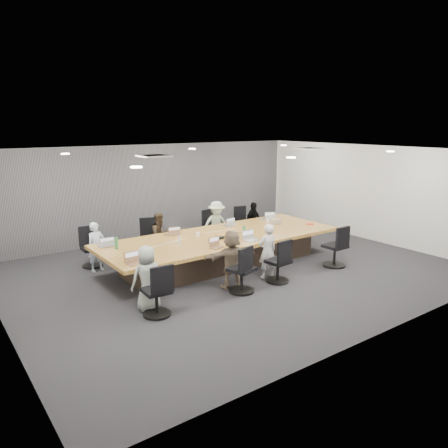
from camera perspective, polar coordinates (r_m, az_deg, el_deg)
floor at (r=10.45m, az=1.29°, el=-6.02°), size 10.00×8.00×0.00m
ceiling at (r=9.90m, az=1.37°, el=9.49°), size 10.00×8.00×0.00m
wall_back at (r=13.44m, az=-9.02°, el=4.26°), size 10.00×0.00×2.80m
wall_front at (r=7.39m, az=20.38°, el=-3.60°), size 10.00×0.00×2.80m
wall_right at (r=13.65m, az=18.38°, el=3.89°), size 0.00×8.00×2.80m
curtain at (r=13.37m, az=-8.86°, el=4.22°), size 9.80×0.04×2.80m
conference_table at (r=10.72m, az=-0.31°, el=-3.28°), size 6.00×2.20×0.74m
chair_0 at (r=11.04m, az=-16.88°, el=-3.47°), size 0.54×0.54×0.77m
chair_1 at (r=11.65m, az=-9.08°, el=-2.18°), size 0.66×0.66×0.77m
chair_2 at (r=12.50m, az=-1.89°, el=-0.97°), size 0.65×0.65×0.78m
chair_3 at (r=13.26m, az=2.83°, el=-0.28°), size 0.59×0.59×0.72m
chair_4 at (r=8.04m, az=-8.81°, el=-9.13°), size 0.57×0.57×0.80m
chair_5 at (r=9.01m, az=2.32°, el=-6.41°), size 0.69×0.69×0.82m
chair_6 at (r=9.64m, az=7.05°, el=-5.33°), size 0.58×0.58×0.78m
chair_7 at (r=10.93m, az=14.27°, el=-3.25°), size 0.59×0.59×0.85m
person_0 at (r=10.66m, az=-16.33°, el=-2.88°), size 0.47×0.34×1.17m
laptop_0 at (r=10.12m, az=-15.34°, el=-2.70°), size 0.34×0.24×0.02m
person_1 at (r=11.29m, az=-8.31°, el=-1.50°), size 0.66×0.56×1.21m
laptop_1 at (r=10.78m, az=-6.98°, el=-1.36°), size 0.33×0.26×0.02m
person_2 at (r=12.16m, az=-0.98°, el=-0.08°), size 0.92×0.63×1.31m
laptop_2 at (r=11.70m, az=0.55°, el=-0.12°), size 0.31×0.23×0.02m
person_3 at (r=12.95m, az=3.80°, el=0.35°), size 0.72×0.44×1.15m
laptop_3 at (r=12.50m, az=5.41°, el=0.68°), size 0.36×0.29×0.02m
person_4 at (r=8.26m, az=-9.98°, el=-6.96°), size 0.63×0.44×1.23m
laptop_4 at (r=8.69m, az=-11.61°, el=-5.08°), size 0.32×0.23×0.02m
person_5 at (r=9.21m, az=0.99°, el=-4.58°), size 1.21×0.63×1.25m
laptop_5 at (r=9.60m, az=-0.97°, el=-3.07°), size 0.33×0.26×0.02m
person_6 at (r=9.82m, az=5.70°, el=-3.55°), size 0.49×0.36×1.24m
laptop_6 at (r=10.18m, az=3.67°, el=-2.15°), size 0.36×0.26×0.02m
bottle_green_left at (r=9.76m, az=-13.86°, el=-2.45°), size 0.09×0.09×0.26m
bottle_green_right at (r=10.53m, az=2.66°, el=-0.95°), size 0.08×0.08×0.26m
bottle_clear at (r=9.88m, az=-5.88°, el=-2.12°), size 0.06×0.06×0.20m
cup_white_far at (r=10.54m, az=-3.46°, el=-1.37°), size 0.10×0.10×0.11m
cup_white_near at (r=12.02m, az=5.72°, el=0.37°), size 0.09×0.09×0.10m
mug_brown at (r=9.00m, az=-12.60°, el=-4.18°), size 0.11×0.11×0.11m
mic_left at (r=10.34m, az=-0.57°, el=-1.84°), size 0.18×0.13×0.03m
mic_right at (r=10.43m, az=-0.40°, el=-1.72°), size 0.17×0.13×0.03m
stapler at (r=10.47m, az=3.11°, el=-1.62°), size 0.15×0.06×0.05m
canvas_bag at (r=11.90m, az=6.83°, el=0.32°), size 0.28×0.19×0.14m
snack_packet at (r=12.04m, az=11.12°, el=0.07°), size 0.23×0.22×0.04m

